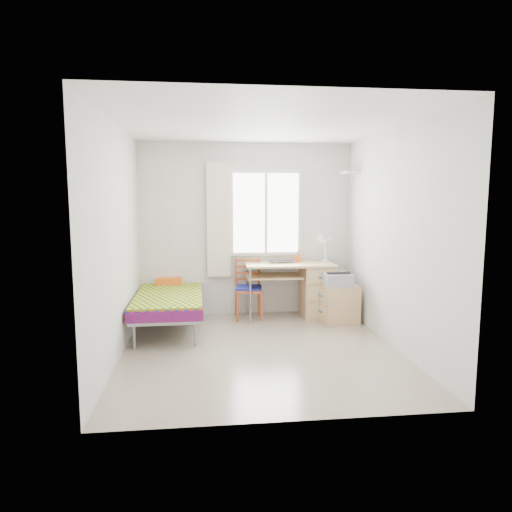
{
  "coord_description": "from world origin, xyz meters",
  "views": [
    {
      "loc": [
        -0.65,
        -5.16,
        1.79
      ],
      "look_at": [
        0.01,
        0.55,
        1.05
      ],
      "focal_mm": 32.0,
      "sensor_mm": 36.0,
      "label": 1
    }
  ],
  "objects_px": {
    "bed": "(170,297)",
    "chair": "(249,285)",
    "cabinet": "(338,304)",
    "desk": "(313,288)",
    "printer": "(336,279)"
  },
  "relations": [
    {
      "from": "bed",
      "to": "chair",
      "type": "bearing_deg",
      "value": 14.84
    },
    {
      "from": "chair",
      "to": "cabinet",
      "type": "xyz_separation_m",
      "value": [
        1.25,
        -0.4,
        -0.23
      ]
    },
    {
      "from": "bed",
      "to": "chair",
      "type": "distance_m",
      "value": 1.18
    },
    {
      "from": "desk",
      "to": "chair",
      "type": "bearing_deg",
      "value": 178.6
    },
    {
      "from": "bed",
      "to": "cabinet",
      "type": "xyz_separation_m",
      "value": [
        2.38,
        -0.09,
        -0.13
      ]
    },
    {
      "from": "bed",
      "to": "printer",
      "type": "relative_size",
      "value": 4.37
    },
    {
      "from": "desk",
      "to": "cabinet",
      "type": "distance_m",
      "value": 0.49
    },
    {
      "from": "bed",
      "to": "chair",
      "type": "height_order",
      "value": "chair"
    },
    {
      "from": "desk",
      "to": "cabinet",
      "type": "bearing_deg",
      "value": -49.9
    },
    {
      "from": "chair",
      "to": "bed",
      "type": "bearing_deg",
      "value": -156.12
    },
    {
      "from": "desk",
      "to": "cabinet",
      "type": "relative_size",
      "value": 2.39
    },
    {
      "from": "bed",
      "to": "desk",
      "type": "xyz_separation_m",
      "value": [
        2.09,
        0.27,
        0.03
      ]
    },
    {
      "from": "desk",
      "to": "bed",
      "type": "bearing_deg",
      "value": -171.54
    },
    {
      "from": "desk",
      "to": "chair",
      "type": "relative_size",
      "value": 1.47
    },
    {
      "from": "desk",
      "to": "printer",
      "type": "relative_size",
      "value": 2.96
    }
  ]
}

